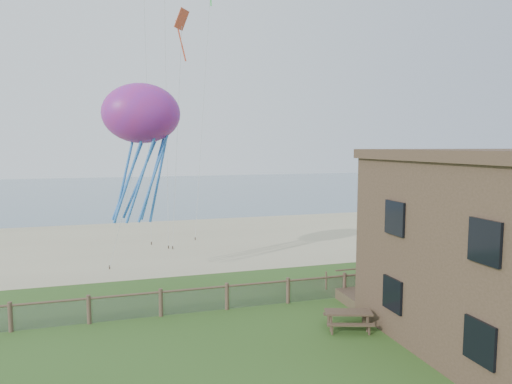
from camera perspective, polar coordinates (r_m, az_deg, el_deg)
ground at (r=16.50m, az=1.33°, el=-21.40°), size 160.00×160.00×0.00m
sand_beach at (r=37.03m, az=-9.18°, el=-6.01°), size 72.00×20.00×0.02m
ocean at (r=80.45m, az=-13.18°, el=0.28°), size 160.00×68.00×0.02m
chainlink_fence at (r=21.63m, az=-3.65°, el=-13.07°), size 36.20×0.20×1.25m
motel_deck at (r=26.82m, az=25.64°, el=-10.56°), size 15.00×2.00×0.50m
picnic_table at (r=19.87m, az=11.45°, el=-15.38°), size 2.24×1.94×0.80m
octopus_kite at (r=25.76m, az=-14.02°, el=4.97°), size 3.94×2.83×7.96m
kite_red at (r=30.23m, az=-9.25°, el=19.32°), size 2.12×2.03×2.63m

